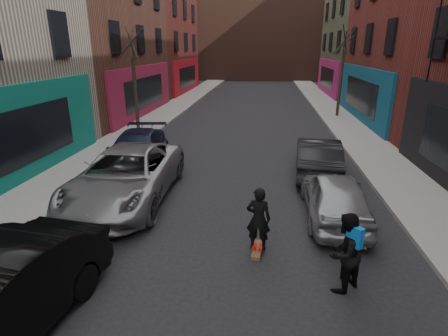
% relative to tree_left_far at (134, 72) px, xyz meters
% --- Properties ---
extents(sidewalk_left, '(2.50, 84.00, 0.13)m').
position_rel_tree_left_far_xyz_m(sidewalk_left, '(-0.05, 12.00, -3.31)').
color(sidewalk_left, gray).
rests_on(sidewalk_left, ground).
extents(sidewalk_right, '(2.50, 84.00, 0.13)m').
position_rel_tree_left_far_xyz_m(sidewalk_right, '(12.45, 12.00, -3.31)').
color(sidewalk_right, gray).
rests_on(sidewalk_right, ground).
extents(building_far, '(40.00, 10.00, 14.00)m').
position_rel_tree_left_far_xyz_m(building_far, '(6.20, 38.00, 3.62)').
color(building_far, '#47281E').
rests_on(building_far, ground).
extents(tree_left_far, '(2.00, 2.00, 6.50)m').
position_rel_tree_left_far_xyz_m(tree_left_far, '(0.00, 0.00, 0.00)').
color(tree_left_far, black).
rests_on(tree_left_far, sidewalk_left).
extents(tree_right_far, '(2.00, 2.00, 6.80)m').
position_rel_tree_left_far_xyz_m(tree_right_far, '(12.40, 6.00, 0.15)').
color(tree_right_far, black).
rests_on(tree_right_far, sidewalk_right).
extents(parked_left_far, '(2.93, 6.04, 1.66)m').
position_rel_tree_left_far_xyz_m(parked_left_far, '(3.00, -9.28, -2.55)').
color(parked_left_far, gray).
rests_on(parked_left_far, ground).
extents(parked_left_end, '(2.70, 5.32, 1.48)m').
position_rel_tree_left_far_xyz_m(parked_left_end, '(2.26, -6.37, -2.64)').
color(parked_left_end, black).
rests_on(parked_left_end, ground).
extents(parked_right_far, '(1.67, 4.05, 1.37)m').
position_rel_tree_left_far_xyz_m(parked_right_far, '(9.40, -9.86, -2.69)').
color(parked_right_far, '#92969A').
rests_on(parked_right_far, ground).
extents(parked_right_end, '(1.89, 4.54, 1.46)m').
position_rel_tree_left_far_xyz_m(parked_right_end, '(9.40, -6.21, -2.65)').
color(parked_right_end, black).
rests_on(parked_right_end, ground).
extents(skateboard, '(0.29, 0.82, 0.10)m').
position_rel_tree_left_far_xyz_m(skateboard, '(7.28, -11.93, -3.33)').
color(skateboard, brown).
rests_on(skateboard, ground).
extents(skateboarder, '(0.61, 0.43, 1.58)m').
position_rel_tree_left_far_xyz_m(skateboarder, '(7.28, -11.93, -2.49)').
color(skateboarder, black).
rests_on(skateboarder, skateboard).
extents(pedestrian, '(1.04, 1.03, 1.69)m').
position_rel_tree_left_far_xyz_m(pedestrian, '(9.01, -13.10, -2.52)').
color(pedestrian, black).
rests_on(pedestrian, ground).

